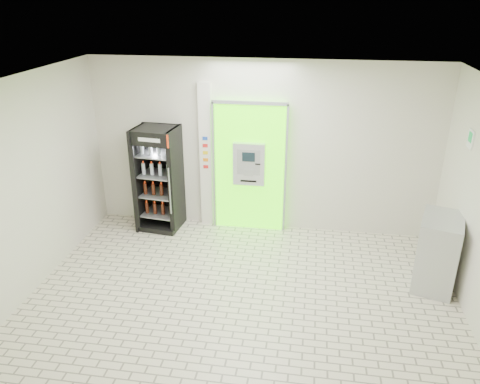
# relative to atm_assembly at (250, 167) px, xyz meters

# --- Properties ---
(ground) EXTENTS (6.00, 6.00, 0.00)m
(ground) POSITION_rel_atm_assembly_xyz_m (0.20, -2.41, -1.17)
(ground) COLOR beige
(ground) RESTS_ON ground
(room_shell) EXTENTS (6.00, 6.00, 6.00)m
(room_shell) POSITION_rel_atm_assembly_xyz_m (0.20, -2.41, 0.67)
(room_shell) COLOR beige
(room_shell) RESTS_ON ground
(atm_assembly) EXTENTS (1.30, 0.24, 2.33)m
(atm_assembly) POSITION_rel_atm_assembly_xyz_m (0.00, 0.00, 0.00)
(atm_assembly) COLOR #41E603
(atm_assembly) RESTS_ON ground
(pillar) EXTENTS (0.22, 0.11, 2.60)m
(pillar) POSITION_rel_atm_assembly_xyz_m (-0.78, 0.04, 0.13)
(pillar) COLOR silver
(pillar) RESTS_ON ground
(beverage_cooler) EXTENTS (0.77, 0.71, 1.87)m
(beverage_cooler) POSITION_rel_atm_assembly_xyz_m (-1.59, -0.23, -0.28)
(beverage_cooler) COLOR black
(beverage_cooler) RESTS_ON ground
(steel_cabinet) EXTENTS (0.76, 0.93, 1.08)m
(steel_cabinet) POSITION_rel_atm_assembly_xyz_m (2.92, -1.41, -0.63)
(steel_cabinet) COLOR #B2B5BA
(steel_cabinet) RESTS_ON ground
(exit_sign) EXTENTS (0.02, 0.22, 0.26)m
(exit_sign) POSITION_rel_atm_assembly_xyz_m (3.19, -1.01, 0.95)
(exit_sign) COLOR white
(exit_sign) RESTS_ON room_shell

